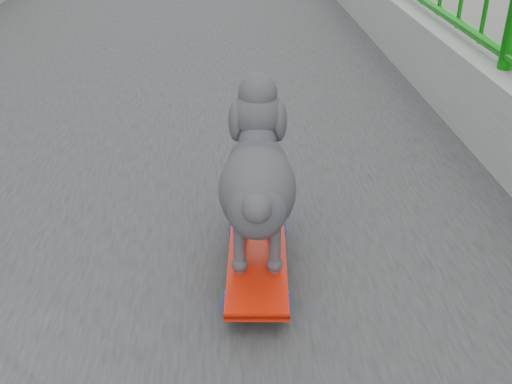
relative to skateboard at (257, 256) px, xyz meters
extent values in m
cube|color=#2D2D2F|center=(-0.43, 0.78, -0.30)|extent=(3.00, 24.00, 0.50)
cube|color=slate|center=(-0.43, 9.78, -3.80)|extent=(1.20, 1.20, 6.50)
cube|color=gray|center=(0.97, 0.78, 0.10)|extent=(0.20, 24.00, 0.30)
cube|color=red|center=(0.00, 0.00, 0.01)|extent=(0.19, 0.53, 0.02)
cube|color=#99999E|center=(-0.01, -0.17, -0.01)|extent=(0.09, 0.04, 0.02)
cylinder|color=#0826B5|center=(-0.08, -0.16, -0.02)|extent=(0.03, 0.06, 0.06)
sphere|color=yellow|center=(-0.08, -0.16, -0.02)|extent=(0.03, 0.03, 0.03)
cylinder|color=#0826B5|center=(0.05, -0.17, -0.02)|extent=(0.03, 0.06, 0.06)
sphere|color=yellow|center=(0.05, -0.17, -0.02)|extent=(0.03, 0.03, 0.03)
cube|color=#99999E|center=(0.01, 0.17, -0.01)|extent=(0.09, 0.04, 0.02)
cylinder|color=#0826B5|center=(-0.05, 0.17, -0.02)|extent=(0.03, 0.06, 0.06)
sphere|color=yellow|center=(-0.05, 0.17, -0.02)|extent=(0.03, 0.03, 0.03)
cylinder|color=#0826B5|center=(0.08, 0.16, -0.02)|extent=(0.03, 0.06, 0.06)
sphere|color=yellow|center=(0.08, 0.16, -0.02)|extent=(0.03, 0.03, 0.03)
ellipsoid|color=#28262A|center=(0.00, 0.00, 0.21)|extent=(0.22, 0.32, 0.20)
sphere|color=#28262A|center=(0.01, 0.17, 0.34)|extent=(0.14, 0.14, 0.14)
sphere|color=black|center=(0.02, 0.26, 0.32)|extent=(0.02, 0.02, 0.02)
sphere|color=#28262A|center=(-0.01, -0.17, 0.25)|extent=(0.07, 0.07, 0.07)
cylinder|color=#28262A|center=(-0.04, 0.09, 0.08)|extent=(0.03, 0.03, 0.13)
cylinder|color=#28262A|center=(0.05, 0.08, 0.08)|extent=(0.03, 0.03, 0.13)
cylinder|color=#28262A|center=(-0.05, -0.08, 0.08)|extent=(0.03, 0.03, 0.13)
cylinder|color=#28262A|center=(0.04, -0.09, 0.08)|extent=(0.03, 0.03, 0.13)
camera|label=1|loc=(-0.09, -1.30, 0.93)|focal=42.00mm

